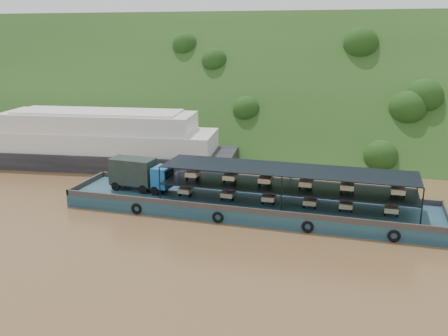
# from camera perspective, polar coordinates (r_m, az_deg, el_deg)

# --- Properties ---
(ground) EXTENTS (160.00, 160.00, 0.00)m
(ground) POSITION_cam_1_polar(r_m,az_deg,el_deg) (48.42, 1.28, -4.73)
(ground) COLOR brown
(ground) RESTS_ON ground
(hillside) EXTENTS (140.00, 39.60, 39.60)m
(hillside) POSITION_cam_1_polar(r_m,az_deg,el_deg) (82.49, 7.83, 3.56)
(hillside) COLOR #1C3513
(hillside) RESTS_ON ground
(cargo_barge) EXTENTS (35.00, 7.18, 4.54)m
(cargo_barge) POSITION_cam_1_polar(r_m,az_deg,el_deg) (47.49, 2.05, -3.74)
(cargo_barge) COLOR #143046
(cargo_barge) RESTS_ON ground
(passenger_ferry) EXTENTS (35.49, 13.12, 7.02)m
(passenger_ferry) POSITION_cam_1_polar(r_m,az_deg,el_deg) (65.73, -13.99, 2.95)
(passenger_ferry) COLOR black
(passenger_ferry) RESTS_ON ground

